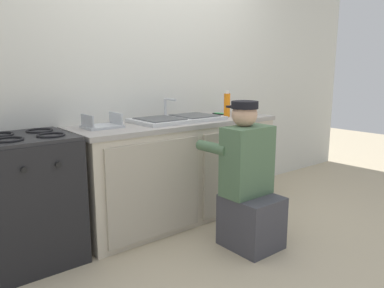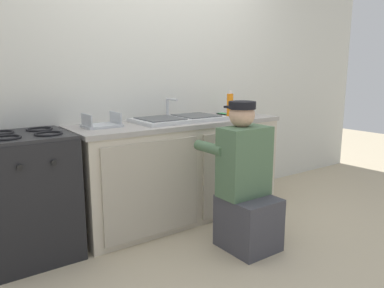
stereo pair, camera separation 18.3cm
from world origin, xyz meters
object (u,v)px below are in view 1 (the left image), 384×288
object	(u,v)px
plumber_person	(248,187)
condiment_jar	(239,109)
water_glass	(246,112)
soap_bottle_orange	(227,105)
dish_rack_tray	(102,125)
stove_range	(31,199)
sink_double_basin	(178,119)
cell_phone	(220,114)

from	to	relation	value
plumber_person	condiment_jar	xyz separation A→B (m)	(0.66, 0.75, 0.49)
plumber_person	water_glass	size ratio (longest dim) A/B	11.04
condiment_jar	soap_bottle_orange	xyz separation A→B (m)	(-0.19, -0.02, 0.05)
dish_rack_tray	water_glass	bearing A→B (deg)	-9.31
stove_range	dish_rack_tray	world-z (taller)	dish_rack_tray
plumber_person	soap_bottle_orange	distance (m)	1.02
water_glass	sink_double_basin	bearing A→B (deg)	164.99
sink_double_basin	stove_range	xyz separation A→B (m)	(-1.28, -0.00, -0.46)
sink_double_basin	dish_rack_tray	distance (m)	0.70
sink_double_basin	plumber_person	size ratio (longest dim) A/B	0.72
cell_phone	sink_double_basin	bearing A→B (deg)	-168.74
condiment_jar	soap_bottle_orange	size ratio (longest dim) A/B	0.51
plumber_person	dish_rack_tray	world-z (taller)	plumber_person
plumber_person	condiment_jar	bearing A→B (deg)	48.71
dish_rack_tray	soap_bottle_orange	bearing A→B (deg)	-4.81
stove_range	dish_rack_tray	xyz separation A→B (m)	(0.58, 0.05, 0.46)
dish_rack_tray	plumber_person	bearing A→B (deg)	-47.32
sink_double_basin	cell_phone	world-z (taller)	sink_double_basin
stove_range	soap_bottle_orange	xyz separation A→B (m)	(1.82, -0.06, 0.55)
plumber_person	sink_double_basin	bearing A→B (deg)	95.23
plumber_person	dish_rack_tray	xyz separation A→B (m)	(-0.77, 0.83, 0.45)
plumber_person	soap_bottle_orange	size ratio (longest dim) A/B	4.42
stove_range	water_glass	bearing A→B (deg)	-5.26
sink_double_basin	condiment_jar	xyz separation A→B (m)	(0.73, -0.04, 0.05)
stove_range	cell_phone	distance (m)	1.96
sink_double_basin	stove_range	size ratio (longest dim) A/B	0.88
condiment_jar	plumber_person	bearing A→B (deg)	-131.29
dish_rack_tray	soap_bottle_orange	xyz separation A→B (m)	(1.24, -0.10, 0.09)
sink_double_basin	water_glass	world-z (taller)	sink_double_basin
plumber_person	water_glass	distance (m)	0.98
dish_rack_tray	stove_range	bearing A→B (deg)	-175.56
sink_double_basin	stove_range	world-z (taller)	sink_double_basin
soap_bottle_orange	dish_rack_tray	bearing A→B (deg)	175.19
stove_range	soap_bottle_orange	distance (m)	1.90
stove_range	plumber_person	bearing A→B (deg)	-30.27
sink_double_basin	cell_phone	bearing A→B (deg)	11.26
plumber_person	dish_rack_tray	bearing A→B (deg)	132.68
cell_phone	dish_rack_tray	distance (m)	1.32
sink_double_basin	soap_bottle_orange	xyz separation A→B (m)	(0.54, -0.06, 0.09)
stove_range	water_glass	distance (m)	2.03
condiment_jar	cell_phone	world-z (taller)	condiment_jar
sink_double_basin	cell_phone	distance (m)	0.63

